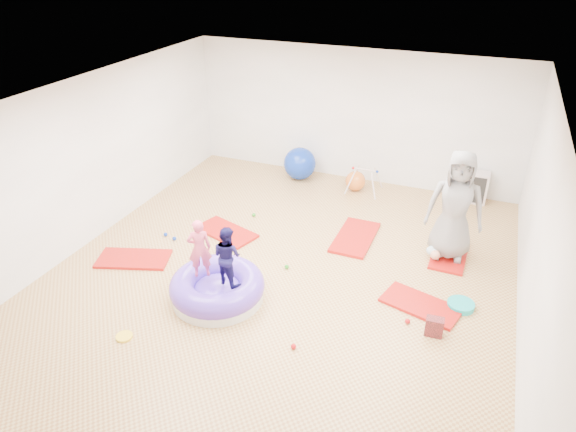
% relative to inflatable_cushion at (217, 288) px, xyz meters
% --- Properties ---
extents(room, '(7.01, 8.01, 2.81)m').
position_rel_inflatable_cushion_xyz_m(room, '(0.64, 0.91, 1.23)').
color(room, tan).
rests_on(room, ground).
extents(gym_mat_front_left, '(1.29, 0.92, 0.05)m').
position_rel_inflatable_cushion_xyz_m(gym_mat_front_left, '(-1.79, 0.36, -0.15)').
color(gym_mat_front_left, '#B81500').
rests_on(gym_mat_front_left, ground).
extents(gym_mat_mid_left, '(1.24, 0.88, 0.05)m').
position_rel_inflatable_cushion_xyz_m(gym_mat_mid_left, '(-0.77, 1.72, -0.15)').
color(gym_mat_mid_left, '#B81500').
rests_on(gym_mat_mid_left, ground).
extents(gym_mat_center_back, '(0.64, 1.26, 0.05)m').
position_rel_inflatable_cushion_xyz_m(gym_mat_center_back, '(1.45, 2.40, -0.15)').
color(gym_mat_center_back, '#B81500').
rests_on(gym_mat_center_back, ground).
extents(gym_mat_right, '(1.22, 0.83, 0.05)m').
position_rel_inflatable_cushion_xyz_m(gym_mat_right, '(2.83, 0.92, -0.15)').
color(gym_mat_right, '#B81500').
rests_on(gym_mat_right, ground).
extents(gym_mat_rear_right, '(0.57, 1.11, 0.05)m').
position_rel_inflatable_cushion_xyz_m(gym_mat_rear_right, '(3.07, 2.46, -0.15)').
color(gym_mat_rear_right, '#B81500').
rests_on(gym_mat_rear_right, ground).
extents(inflatable_cushion, '(1.40, 1.40, 0.44)m').
position_rel_inflatable_cushion_xyz_m(inflatable_cushion, '(0.00, 0.00, 0.00)').
color(inflatable_cushion, silver).
rests_on(inflatable_cushion, ground).
extents(child_pink, '(0.40, 0.37, 0.92)m').
position_rel_inflatable_cushion_xyz_m(child_pink, '(-0.24, -0.01, 0.70)').
color(child_pink, '#E95072').
rests_on(child_pink, inflatable_cushion).
extents(child_navy, '(0.52, 0.45, 0.90)m').
position_rel_inflatable_cushion_xyz_m(child_navy, '(0.21, -0.02, 0.69)').
color(child_navy, '#120F41').
rests_on(child_navy, inflatable_cushion).
extents(adult_caregiver, '(0.94, 0.65, 1.84)m').
position_rel_inflatable_cushion_xyz_m(adult_caregiver, '(3.03, 2.40, 0.79)').
color(adult_caregiver, gray).
rests_on(adult_caregiver, gym_mat_rear_right).
extents(infant, '(0.33, 0.34, 0.19)m').
position_rel_inflatable_cushion_xyz_m(infant, '(2.86, 2.24, -0.03)').
color(infant, silver).
rests_on(infant, gym_mat_rear_right).
extents(ball_pit_balls, '(4.52, 3.12, 0.07)m').
position_rel_inflatable_cushion_xyz_m(ball_pit_balls, '(0.17, 0.97, -0.14)').
color(ball_pit_balls, '#1E8419').
rests_on(ball_pit_balls, ground).
extents(exercise_ball_blue, '(0.71, 0.71, 0.71)m').
position_rel_inflatable_cushion_xyz_m(exercise_ball_blue, '(-0.38, 4.44, 0.18)').
color(exercise_ball_blue, '#0D2EA3').
rests_on(exercise_ball_blue, ground).
extents(exercise_ball_orange, '(0.42, 0.42, 0.42)m').
position_rel_inflatable_cushion_xyz_m(exercise_ball_orange, '(0.91, 4.32, 0.04)').
color(exercise_ball_orange, orange).
rests_on(exercise_ball_orange, ground).
extents(infant_play_gym, '(0.68, 0.64, 0.52)m').
position_rel_inflatable_cushion_xyz_m(infant_play_gym, '(1.10, 4.30, 0.18)').
color(infant_play_gym, beige).
rests_on(infant_play_gym, ground).
extents(cube_shelf, '(0.64, 0.31, 0.64)m').
position_rel_inflatable_cushion_xyz_m(cube_shelf, '(3.19, 4.70, 0.15)').
color(cube_shelf, beige).
rests_on(cube_shelf, ground).
extents(balance_disc, '(0.39, 0.39, 0.09)m').
position_rel_inflatable_cushion_xyz_m(balance_disc, '(3.38, 1.11, -0.13)').
color(balance_disc, '#16A6A6').
rests_on(balance_disc, ground).
extents(backpack, '(0.24, 0.16, 0.27)m').
position_rel_inflatable_cushion_xyz_m(backpack, '(3.09, 0.37, -0.04)').
color(backpack, '#A1272C').
rests_on(backpack, ground).
extents(yellow_toy, '(0.22, 0.22, 0.03)m').
position_rel_inflatable_cushion_xyz_m(yellow_toy, '(-0.75, -1.23, -0.16)').
color(yellow_toy, yellow).
rests_on(yellow_toy, ground).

